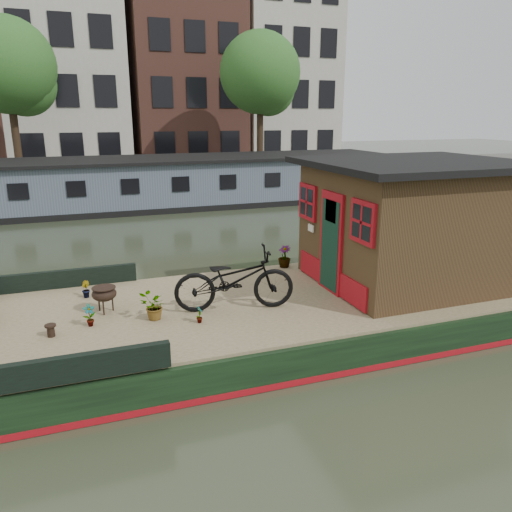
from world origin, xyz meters
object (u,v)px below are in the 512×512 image
object	(u,v)px
cabin	(411,221)
bicycle	(234,280)
brazier_front	(105,300)
potted_plant_a	(89,315)

from	to	relation	value
cabin	bicycle	size ratio (longest dim) A/B	1.94
bicycle	brazier_front	size ratio (longest dim) A/B	4.56
potted_plant_a	brazier_front	bearing A→B (deg)	63.23
brazier_front	potted_plant_a	bearing A→B (deg)	-116.77
cabin	brazier_front	bearing A→B (deg)	176.83
cabin	brazier_front	size ratio (longest dim) A/B	8.86
potted_plant_a	bicycle	bearing A→B (deg)	-2.06
bicycle	brazier_front	world-z (taller)	bicycle
cabin	potted_plant_a	world-z (taller)	cabin
cabin	bicycle	xyz separation A→B (m)	(-3.76, -0.29, -0.69)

